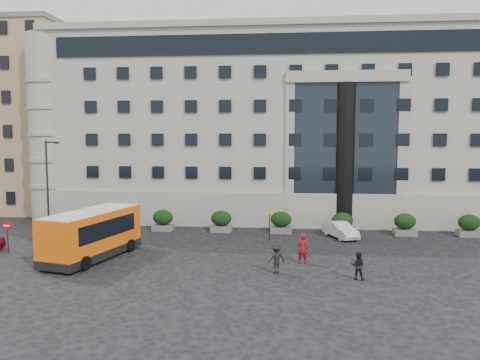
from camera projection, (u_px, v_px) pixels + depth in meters
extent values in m
plane|color=black|center=(190.00, 254.00, 33.23)|extent=(120.00, 120.00, 0.00)
cube|color=#9F9A8C|center=(279.00, 130.00, 53.62)|extent=(44.00, 24.00, 18.00)
cylinder|color=black|center=(345.00, 156.00, 41.71)|extent=(1.80, 1.80, 13.00)
cube|color=#8F7A53|center=(20.00, 121.00, 54.31)|extent=(14.00, 14.00, 20.00)
cube|color=#7A5F47|center=(66.00, 118.00, 72.33)|extent=(13.00, 13.00, 22.00)
cube|color=#60605D|center=(163.00, 228.00, 41.31)|extent=(1.80, 1.20, 0.50)
ellipsoid|color=black|center=(163.00, 217.00, 41.22)|extent=(1.80, 1.26, 1.34)
cube|color=#60605D|center=(221.00, 229.00, 40.83)|extent=(1.80, 1.20, 0.50)
ellipsoid|color=black|center=(221.00, 218.00, 40.74)|extent=(1.80, 1.26, 1.34)
cube|color=#60605D|center=(281.00, 230.00, 40.35)|extent=(1.80, 1.20, 0.50)
ellipsoid|color=black|center=(281.00, 219.00, 40.26)|extent=(1.80, 1.26, 1.34)
cube|color=#60605D|center=(342.00, 231.00, 39.87)|extent=(1.80, 1.20, 0.50)
ellipsoid|color=black|center=(342.00, 220.00, 39.78)|extent=(1.80, 1.26, 1.34)
cube|color=#60605D|center=(405.00, 232.00, 39.39)|extent=(1.80, 1.20, 0.50)
ellipsoid|color=black|center=(405.00, 221.00, 39.30)|extent=(1.80, 1.26, 1.34)
cube|color=#60605D|center=(469.00, 233.00, 38.91)|extent=(1.80, 1.20, 0.50)
ellipsoid|color=black|center=(469.00, 222.00, 38.83)|extent=(1.80, 1.26, 1.34)
cylinder|color=#262628|center=(48.00, 191.00, 36.93)|extent=(0.16, 0.16, 8.00)
cylinder|color=#262628|center=(51.00, 142.00, 36.52)|extent=(0.90, 0.12, 0.12)
cube|color=black|center=(57.00, 143.00, 36.48)|extent=(0.35, 0.18, 0.14)
cylinder|color=#262628|center=(270.00, 224.00, 37.56)|extent=(0.08, 0.08, 2.50)
cube|color=yellow|center=(270.00, 211.00, 37.46)|extent=(0.50, 0.06, 0.45)
cylinder|color=#262628|center=(8.00, 238.00, 33.33)|extent=(0.08, 0.08, 2.20)
cylinder|color=red|center=(7.00, 226.00, 33.19)|extent=(0.64, 0.05, 0.64)
cube|color=white|center=(6.00, 226.00, 33.15)|extent=(0.45, 0.04, 0.10)
cube|color=#E95F0A|center=(92.00, 231.00, 31.75)|extent=(4.57, 8.27, 2.70)
cube|color=black|center=(93.00, 252.00, 31.89)|extent=(4.62, 8.32, 0.55)
cube|color=black|center=(92.00, 227.00, 31.73)|extent=(4.20, 6.62, 1.18)
cube|color=silver|center=(92.00, 212.00, 31.63)|extent=(4.34, 7.86, 0.18)
cylinder|color=black|center=(50.00, 259.00, 30.00)|extent=(0.50, 0.94, 0.90)
cylinder|color=black|center=(85.00, 263.00, 29.09)|extent=(0.50, 0.94, 0.90)
cylinder|color=black|center=(99.00, 243.00, 34.70)|extent=(0.50, 0.94, 0.90)
cylinder|color=black|center=(130.00, 245.00, 33.79)|extent=(0.50, 0.94, 0.90)
cube|color=#9C0E0B|center=(62.00, 203.00, 47.96)|extent=(2.73, 3.67, 2.31)
cube|color=#9C0E0B|center=(46.00, 210.00, 45.70)|extent=(2.28, 1.84, 1.57)
cube|color=black|center=(41.00, 208.00, 45.05)|extent=(1.75, 0.46, 0.74)
cylinder|color=black|center=(38.00, 217.00, 46.14)|extent=(0.39, 0.81, 0.78)
cylinder|color=black|center=(56.00, 218.00, 45.57)|extent=(0.39, 0.81, 0.78)
cylinder|color=black|center=(58.00, 212.00, 49.05)|extent=(0.39, 0.81, 0.78)
cylinder|color=black|center=(75.00, 213.00, 48.48)|extent=(0.39, 0.81, 0.78)
imported|color=black|center=(71.00, 226.00, 40.02)|extent=(1.89, 4.27, 1.36)
imported|color=black|center=(89.00, 218.00, 43.73)|extent=(2.50, 4.60, 1.27)
imported|color=black|center=(52.00, 210.00, 47.86)|extent=(3.36, 5.94, 1.56)
imported|color=silver|center=(340.00, 230.00, 38.39)|extent=(2.86, 4.19, 1.31)
imported|color=maroon|center=(302.00, 249.00, 30.67)|extent=(0.76, 0.54, 1.96)
imported|color=black|center=(358.00, 266.00, 27.25)|extent=(0.91, 0.78, 1.63)
imported|color=black|center=(276.00, 259.00, 28.42)|extent=(1.37, 1.17, 1.83)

